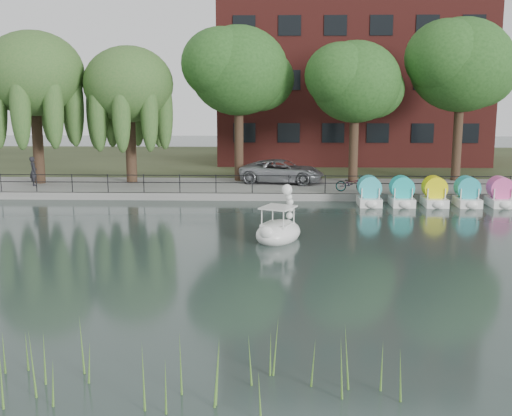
{
  "coord_description": "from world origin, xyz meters",
  "views": [
    {
      "loc": [
        1.31,
        -21.55,
        6.15
      ],
      "look_at": [
        0.5,
        4.0,
        1.3
      ],
      "focal_mm": 45.0,
      "sensor_mm": 36.0,
      "label": 1
    }
  ],
  "objects_px": {
    "minivan": "(282,170)",
    "bicycle": "(351,183)",
    "swan_boat": "(279,228)",
    "pedestrian": "(33,169)"
  },
  "relations": [
    {
      "from": "minivan",
      "to": "bicycle",
      "type": "xyz_separation_m",
      "value": [
        3.83,
        -3.17,
        -0.31
      ]
    },
    {
      "from": "minivan",
      "to": "pedestrian",
      "type": "xyz_separation_m",
      "value": [
        -14.6,
        -1.66,
        0.18
      ]
    },
    {
      "from": "pedestrian",
      "to": "swan_boat",
      "type": "bearing_deg",
      "value": -156.77
    },
    {
      "from": "minivan",
      "to": "swan_boat",
      "type": "height_order",
      "value": "swan_boat"
    },
    {
      "from": "bicycle",
      "to": "swan_boat",
      "type": "bearing_deg",
      "value": 164.85
    },
    {
      "from": "minivan",
      "to": "bicycle",
      "type": "distance_m",
      "value": 4.98
    },
    {
      "from": "bicycle",
      "to": "pedestrian",
      "type": "relative_size",
      "value": 0.87
    },
    {
      "from": "minivan",
      "to": "swan_boat",
      "type": "distance_m",
      "value": 13.11
    },
    {
      "from": "bicycle",
      "to": "swan_boat",
      "type": "xyz_separation_m",
      "value": [
        -4.06,
        -9.92,
        -0.42
      ]
    },
    {
      "from": "bicycle",
      "to": "pedestrian",
      "type": "xyz_separation_m",
      "value": [
        -18.43,
        1.51,
        0.49
      ]
    }
  ]
}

